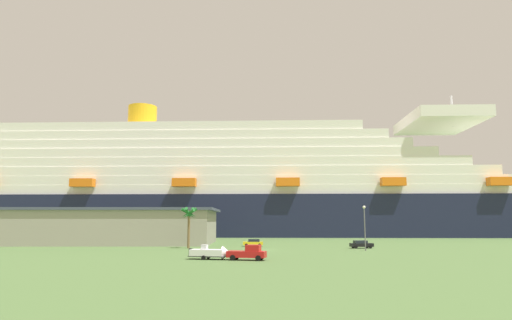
% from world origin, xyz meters
% --- Properties ---
extents(ground_plane, '(600.00, 600.00, 0.00)m').
position_xyz_m(ground_plane, '(0.00, 30.00, 0.00)').
color(ground_plane, '#4C6B38').
extents(cruise_ship, '(296.82, 36.28, 58.58)m').
position_xyz_m(cruise_ship, '(-10.68, 75.78, 16.88)').
color(cruise_ship, '#191E38').
rests_on(cruise_ship, ground_plane).
extents(terminal_building, '(59.53, 27.33, 8.69)m').
position_xyz_m(terminal_building, '(-42.54, 22.51, 4.37)').
color(terminal_building, gray).
rests_on(terminal_building, ground_plane).
extents(pickup_truck, '(5.89, 3.17, 2.20)m').
position_xyz_m(pickup_truck, '(-3.38, -22.20, 1.04)').
color(pickup_truck, red).
rests_on(pickup_truck, ground_plane).
extents(small_boat_on_trailer, '(6.99, 3.23, 2.15)m').
position_xyz_m(small_boat_on_trailer, '(-8.73, -21.08, 0.96)').
color(small_boat_on_trailer, '#595960').
rests_on(small_boat_on_trailer, ground_plane).
extents(palm_tree, '(3.74, 3.32, 8.50)m').
position_xyz_m(palm_tree, '(-16.86, 4.73, 6.62)').
color(palm_tree, brown).
rests_on(palm_tree, ground_plane).
extents(street_lamp, '(0.56, 0.56, 8.52)m').
position_xyz_m(street_lamp, '(18.12, -2.38, 5.50)').
color(street_lamp, slate).
rests_on(street_lamp, ground_plane).
extents(parked_car_silver_sedan, '(4.60, 2.54, 1.58)m').
position_xyz_m(parked_car_silver_sedan, '(-43.52, 18.83, 0.83)').
color(parked_car_silver_sedan, silver).
rests_on(parked_car_silver_sedan, ground_plane).
extents(parked_car_yellow_taxi, '(4.52, 2.21, 1.58)m').
position_xyz_m(parked_car_yellow_taxi, '(-3.60, 11.71, 0.83)').
color(parked_car_yellow_taxi, yellow).
rests_on(parked_car_yellow_taxi, ground_plane).
extents(parked_car_black_coupe, '(4.88, 2.59, 1.58)m').
position_xyz_m(parked_car_black_coupe, '(19.07, 5.52, 0.83)').
color(parked_car_black_coupe, black).
rests_on(parked_car_black_coupe, ground_plane).
extents(parked_car_green_wagon, '(4.63, 2.68, 1.58)m').
position_xyz_m(parked_car_green_wagon, '(-38.16, 14.91, 0.83)').
color(parked_car_green_wagon, '#2D723F').
rests_on(parked_car_green_wagon, ground_plane).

